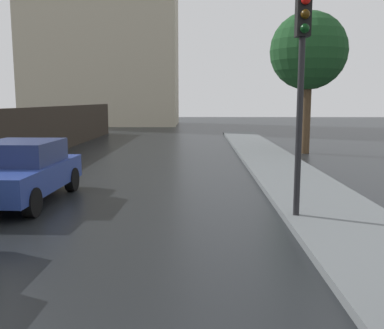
{
  "coord_description": "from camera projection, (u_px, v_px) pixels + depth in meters",
  "views": [
    {
      "loc": [
        2.31,
        -1.08,
        2.4
      ],
      "look_at": [
        2.15,
        8.7,
        0.94
      ],
      "focal_mm": 40.73,
      "sensor_mm": 36.0,
      "label": 1
    }
  ],
  "objects": [
    {
      "name": "car_blue_near_kerb",
      "position": [
        20.0,
        171.0,
        10.23
      ],
      "size": [
        1.96,
        4.01,
        1.43
      ],
      "rotation": [
        0.0,
        0.0,
        3.12
      ],
      "color": "navy",
      "rests_on": "ground"
    },
    {
      "name": "traffic_light",
      "position": [
        302.0,
        65.0,
        8.17
      ],
      "size": [
        0.26,
        0.39,
        4.17
      ],
      "color": "black",
      "rests_on": "sidewalk_strip"
    },
    {
      "name": "street_tree_near",
      "position": [
        308.0,
        52.0,
        19.01
      ],
      "size": [
        3.37,
        3.37,
        6.2
      ],
      "color": "#4C3823",
      "rests_on": "ground"
    }
  ]
}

